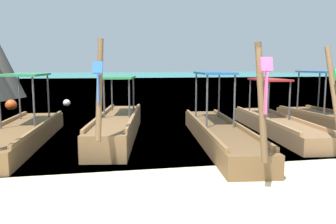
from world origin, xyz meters
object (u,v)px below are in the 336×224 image
(longtail_boat_blue_ribbon, at_px, (118,125))
(mooring_buoy_far, at_px, (11,105))
(longtail_boat_pink_ribbon, at_px, (219,132))
(longtail_boat_green_ribbon, at_px, (276,124))
(longtail_boat_orange_ribbon, at_px, (333,120))
(mooring_buoy_near, at_px, (67,103))
(longtail_boat_yellow_ribbon, at_px, (20,133))

(longtail_boat_blue_ribbon, xyz_separation_m, mooring_buoy_far, (-4.78, 7.46, -0.10))
(longtail_boat_pink_ribbon, bearing_deg, longtail_boat_green_ribbon, 24.72)
(longtail_boat_orange_ribbon, bearing_deg, longtail_boat_blue_ribbon, -179.55)
(longtail_boat_pink_ribbon, height_order, longtail_boat_orange_ribbon, longtail_boat_orange_ribbon)
(longtail_boat_green_ribbon, distance_m, mooring_buoy_near, 11.59)
(longtail_boat_pink_ribbon, relative_size, longtail_boat_green_ribbon, 1.04)
(longtail_boat_green_ribbon, relative_size, longtail_boat_orange_ribbon, 1.16)
(longtail_boat_pink_ribbon, height_order, longtail_boat_green_ribbon, longtail_boat_green_ribbon)
(longtail_boat_yellow_ribbon, bearing_deg, mooring_buoy_near, 87.45)
(longtail_boat_yellow_ribbon, height_order, longtail_boat_green_ribbon, longtail_boat_yellow_ribbon)
(longtail_boat_pink_ribbon, xyz_separation_m, longtail_boat_orange_ribbon, (4.60, 1.40, -0.01))
(longtail_boat_yellow_ribbon, distance_m, longtail_boat_green_ribbon, 7.73)
(longtail_boat_blue_ribbon, height_order, longtail_boat_pink_ribbon, longtail_boat_blue_ribbon)
(mooring_buoy_far, bearing_deg, longtail_boat_blue_ribbon, -57.34)
(longtail_boat_yellow_ribbon, bearing_deg, longtail_boat_green_ribbon, 0.70)
(longtail_boat_blue_ribbon, bearing_deg, longtail_boat_pink_ribbon, -26.12)
(longtail_boat_pink_ribbon, distance_m, mooring_buoy_far, 11.58)
(longtail_boat_pink_ribbon, height_order, mooring_buoy_far, longtail_boat_pink_ribbon)
(longtail_boat_pink_ribbon, height_order, mooring_buoy_near, longtail_boat_pink_ribbon)
(longtail_boat_pink_ribbon, relative_size, mooring_buoy_far, 12.88)
(longtail_boat_blue_ribbon, distance_m, longtail_boat_pink_ribbon, 3.04)
(longtail_boat_green_ribbon, relative_size, mooring_buoy_near, 17.36)
(longtail_boat_yellow_ribbon, bearing_deg, longtail_boat_blue_ribbon, 7.88)
(longtail_boat_blue_ribbon, height_order, mooring_buoy_near, longtail_boat_blue_ribbon)
(longtail_boat_pink_ribbon, relative_size, mooring_buoy_near, 18.13)
(longtail_boat_blue_ribbon, xyz_separation_m, longtail_boat_orange_ribbon, (7.33, 0.06, -0.06))
(longtail_boat_green_ribbon, distance_m, longtail_boat_orange_ribbon, 2.32)
(longtail_boat_blue_ribbon, bearing_deg, longtail_boat_green_ribbon, -3.16)
(mooring_buoy_near, bearing_deg, longtail_boat_pink_ribbon, -63.42)
(mooring_buoy_near, height_order, mooring_buoy_far, mooring_buoy_far)
(longtail_boat_blue_ribbon, xyz_separation_m, mooring_buoy_near, (-2.29, 8.70, -0.18))
(longtail_boat_pink_ribbon, xyz_separation_m, mooring_buoy_near, (-5.02, 10.04, -0.13))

